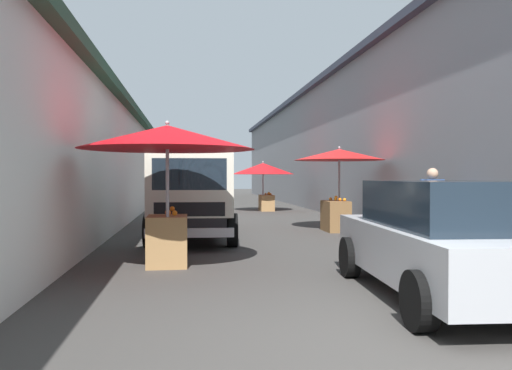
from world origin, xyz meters
name	(u,v)px	position (x,y,z in m)	size (l,w,h in m)	color
ground	(242,220)	(13.50, 0.00, 0.00)	(90.00, 90.00, 0.00)	#3D3A38
building_left_whitewash	(42,165)	(15.75, 7.24, 1.94)	(49.80, 7.50, 3.86)	silver
building_right_concrete	(411,144)	(15.75, -7.24, 2.87)	(49.80, 7.50, 5.71)	gray
fruit_stall_near_right	(197,169)	(11.04, 1.59, 1.73)	(2.11, 2.11, 2.33)	#9E9EA3
fruit_stall_mid_lane	(167,151)	(4.46, 2.17, 1.93)	(2.86, 2.86, 2.42)	#9E9EA3
fruit_stall_far_right	(263,172)	(17.91, -1.42, 1.72)	(2.75, 2.75, 2.18)	#9E9EA3
fruit_stall_far_left	(339,167)	(9.72, -2.33, 1.78)	(2.54, 2.54, 2.36)	#9E9EA3
hatchback_car	(446,239)	(1.91, -1.33, 0.74)	(4.01, 2.13, 1.45)	#ADAFB5
delivery_truck	(192,197)	(7.54, 1.75, 1.04)	(4.99, 2.13, 2.08)	black
vendor_by_crates	(432,203)	(5.69, -3.06, 0.98)	(0.36, 0.63, 1.68)	#232328
parked_scooter	(408,226)	(6.24, -2.79, 0.45)	(1.69, 0.38, 1.14)	black
plastic_stool	(157,216)	(11.57, 2.77, 0.33)	(0.30, 0.30, 0.43)	red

